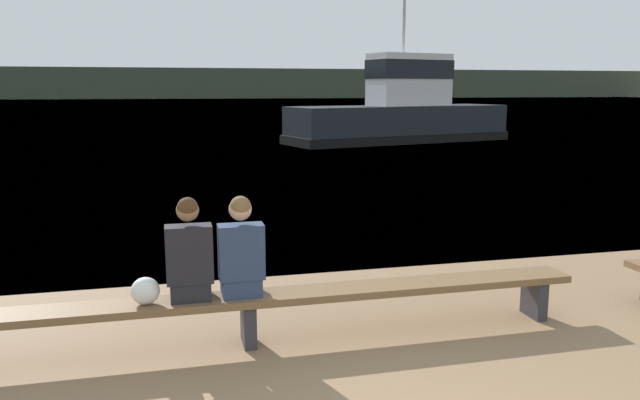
% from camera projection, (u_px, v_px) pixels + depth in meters
% --- Properties ---
extents(water_surface, '(240.00, 240.00, 0.00)m').
position_uv_depth(water_surface, '(172.00, 100.00, 123.00)').
color(water_surface, teal).
rests_on(water_surface, ground).
extents(far_shoreline, '(600.00, 12.00, 6.87)m').
position_uv_depth(far_shoreline, '(170.00, 83.00, 145.13)').
color(far_shoreline, '#384233').
rests_on(far_shoreline, ground).
extents(bench_main, '(6.88, 0.42, 0.50)m').
position_uv_depth(bench_main, '(248.00, 304.00, 6.06)').
color(bench_main, brown).
rests_on(bench_main, ground).
extents(person_left, '(0.43, 0.37, 0.99)m').
position_uv_depth(person_left, '(189.00, 255.00, 5.83)').
color(person_left, black).
rests_on(person_left, bench_main).
extents(person_right, '(0.43, 0.37, 0.99)m').
position_uv_depth(person_right, '(241.00, 252.00, 5.95)').
color(person_right, navy).
rests_on(person_right, bench_main).
extents(shopping_bag, '(0.26, 0.21, 0.26)m').
position_uv_depth(shopping_bag, '(145.00, 291.00, 5.77)').
color(shopping_bag, white).
rests_on(shopping_bag, bench_main).
extents(tugboat_red, '(11.17, 5.50, 6.49)m').
position_uv_depth(tugboat_red, '(401.00, 114.00, 28.86)').
color(tugboat_red, black).
rests_on(tugboat_red, water_surface).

